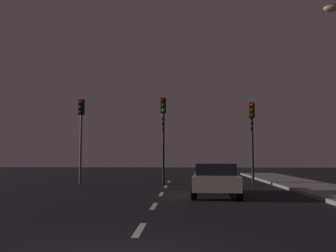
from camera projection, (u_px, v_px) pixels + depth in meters
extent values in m
plane|color=black|center=(155.00, 204.00, 12.40)|extent=(80.00, 80.00, 0.00)
cube|color=silver|center=(140.00, 230.00, 8.02)|extent=(0.16, 1.60, 0.01)
cube|color=silver|center=(154.00, 206.00, 11.80)|extent=(0.16, 1.60, 0.01)
cube|color=silver|center=(161.00, 194.00, 15.59)|extent=(0.16, 1.60, 0.01)
cube|color=silver|center=(166.00, 187.00, 19.37)|extent=(0.16, 1.60, 0.01)
cube|color=silver|center=(169.00, 182.00, 23.15)|extent=(0.16, 1.60, 0.01)
cylinder|color=#4C4C51|center=(81.00, 142.00, 21.09)|extent=(0.14, 0.14, 4.98)
cube|color=black|center=(82.00, 107.00, 21.26)|extent=(0.32, 0.24, 0.90)
sphere|color=red|center=(81.00, 102.00, 21.12)|extent=(0.20, 0.20, 0.20)
sphere|color=#3F2D0C|center=(81.00, 107.00, 21.10)|extent=(0.20, 0.20, 0.20)
sphere|color=#0C3319|center=(81.00, 112.00, 21.07)|extent=(0.20, 0.20, 0.20)
cylinder|color=black|center=(163.00, 141.00, 20.87)|extent=(0.14, 0.14, 5.05)
cube|color=#382D0C|center=(163.00, 106.00, 21.04)|extent=(0.32, 0.24, 0.90)
sphere|color=#3F0C0C|center=(163.00, 100.00, 20.91)|extent=(0.20, 0.20, 0.20)
sphere|color=#3F2D0C|center=(163.00, 105.00, 20.88)|extent=(0.20, 0.20, 0.20)
sphere|color=#19D84C|center=(163.00, 110.00, 20.86)|extent=(0.20, 0.20, 0.20)
cylinder|color=black|center=(252.00, 143.00, 20.63)|extent=(0.14, 0.14, 4.74)
cube|color=#382D0C|center=(252.00, 110.00, 20.79)|extent=(0.32, 0.24, 0.90)
sphere|color=red|center=(252.00, 105.00, 20.65)|extent=(0.20, 0.20, 0.20)
sphere|color=#3F2D0C|center=(252.00, 110.00, 20.63)|extent=(0.20, 0.20, 0.20)
sphere|color=#0C3319|center=(252.00, 115.00, 20.60)|extent=(0.20, 0.20, 0.20)
cube|color=beige|center=(215.00, 181.00, 15.08)|extent=(2.07, 4.50, 0.56)
cube|color=black|center=(215.00, 169.00, 14.90)|extent=(1.71, 2.07, 0.46)
cylinder|color=black|center=(196.00, 184.00, 16.78)|extent=(0.26, 0.65, 0.64)
cylinder|color=black|center=(233.00, 185.00, 16.60)|extent=(0.26, 0.65, 0.64)
cylinder|color=black|center=(194.00, 191.00, 13.51)|extent=(0.26, 0.65, 0.64)
cylinder|color=black|center=(240.00, 192.00, 13.33)|extent=(0.26, 0.65, 0.64)
ellipsoid|color=#F2D88C|center=(331.00, 8.00, 13.23)|extent=(0.56, 0.36, 0.24)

